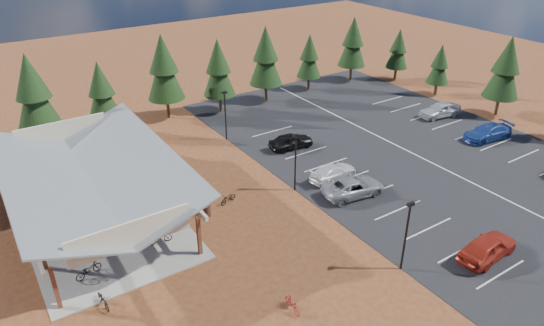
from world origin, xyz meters
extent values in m
plane|color=#5B2B17|center=(0.00, 0.00, 0.00)|extent=(140.00, 140.00, 0.00)
cube|color=black|center=(18.50, 3.00, 0.02)|extent=(27.00, 44.00, 0.04)
cube|color=gray|center=(-10.00, 7.00, 0.05)|extent=(10.60, 18.60, 0.10)
cube|color=#4F2016|center=(-14.60, -1.40, 1.60)|extent=(0.25, 0.25, 3.00)
cube|color=#4F2016|center=(-14.60, 2.80, 1.60)|extent=(0.25, 0.25, 3.00)
cube|color=#4F2016|center=(-14.60, 7.00, 1.60)|extent=(0.25, 0.25, 3.00)
cube|color=#4F2016|center=(-14.60, 11.20, 1.60)|extent=(0.25, 0.25, 3.00)
cube|color=#4F2016|center=(-14.60, 15.40, 1.60)|extent=(0.25, 0.25, 3.00)
cube|color=#4F2016|center=(-5.40, -1.40, 1.60)|extent=(0.25, 0.25, 3.00)
cube|color=#4F2016|center=(-5.40, 2.80, 1.60)|extent=(0.25, 0.25, 3.00)
cube|color=#4F2016|center=(-5.40, 7.00, 1.60)|extent=(0.25, 0.25, 3.00)
cube|color=#4F2016|center=(-5.40, 11.20, 1.60)|extent=(0.25, 0.25, 3.00)
cube|color=#4F2016|center=(-5.40, 15.40, 1.60)|extent=(0.25, 0.25, 3.00)
cube|color=beige|center=(-15.00, 7.00, 3.10)|extent=(0.22, 18.00, 0.35)
cube|color=beige|center=(-5.00, 7.00, 3.10)|extent=(0.22, 18.00, 0.35)
cube|color=slate|center=(-12.90, 7.00, 4.00)|extent=(5.85, 19.40, 2.13)
cube|color=slate|center=(-7.10, 7.00, 4.00)|extent=(5.85, 19.40, 2.13)
cube|color=beige|center=(-10.00, -2.00, 3.90)|extent=(7.50, 0.15, 1.80)
cube|color=beige|center=(-10.00, 16.00, 3.90)|extent=(7.50, 0.15, 1.80)
cylinder|color=black|center=(5.00, -10.00, 2.50)|extent=(0.14, 0.14, 5.00)
cube|color=black|center=(5.00, -10.00, 5.05)|extent=(0.50, 0.25, 0.18)
cylinder|color=black|center=(5.00, 2.00, 2.50)|extent=(0.14, 0.14, 5.00)
cube|color=black|center=(5.00, 2.00, 5.05)|extent=(0.50, 0.25, 0.18)
cylinder|color=black|center=(5.00, 14.00, 2.50)|extent=(0.14, 0.14, 5.00)
cube|color=black|center=(5.00, 14.00, 5.05)|extent=(0.50, 0.25, 0.18)
cylinder|color=#422517|center=(-2.88, 2.61, 0.45)|extent=(0.60, 0.60, 0.90)
cylinder|color=#422517|center=(-3.87, 4.91, 0.45)|extent=(0.60, 0.60, 0.90)
cylinder|color=#382314|center=(-10.92, 21.58, 1.18)|extent=(0.36, 0.36, 2.35)
cone|color=black|center=(-10.92, 21.58, 5.17)|extent=(4.14, 4.14, 5.64)
cone|color=black|center=(-10.92, 21.58, 7.52)|extent=(3.20, 3.20, 4.23)
cylinder|color=#382314|center=(-4.76, 21.82, 0.96)|extent=(0.36, 0.36, 1.92)
cone|color=black|center=(-4.76, 21.82, 4.22)|extent=(3.37, 3.37, 4.60)
cone|color=black|center=(-4.76, 21.82, 6.13)|extent=(2.61, 2.61, 3.45)
cylinder|color=#382314|center=(2.35, 22.76, 1.15)|extent=(0.36, 0.36, 2.30)
cone|color=black|center=(2.35, 22.76, 5.07)|extent=(4.06, 4.06, 5.53)
cone|color=black|center=(2.35, 22.76, 7.37)|extent=(3.13, 3.13, 4.15)
cylinder|color=#382314|center=(8.06, 21.09, 1.03)|extent=(0.36, 0.36, 2.07)
cone|color=black|center=(8.06, 21.09, 4.55)|extent=(3.64, 3.64, 4.96)
cone|color=black|center=(8.06, 21.09, 6.62)|extent=(2.81, 2.81, 3.72)
cylinder|color=#382314|center=(14.35, 21.09, 1.11)|extent=(0.36, 0.36, 2.23)
cone|color=black|center=(14.35, 21.09, 4.90)|extent=(3.92, 3.92, 5.34)
cone|color=black|center=(14.35, 21.09, 7.12)|extent=(3.03, 3.03, 4.01)
cylinder|color=#382314|center=(21.26, 21.67, 0.88)|extent=(0.36, 0.36, 1.75)
cone|color=black|center=(21.26, 21.67, 3.86)|extent=(3.08, 3.08, 4.21)
cone|color=black|center=(21.26, 21.67, 5.61)|extent=(2.38, 2.38, 3.15)
cylinder|color=#382314|center=(28.35, 21.51, 1.05)|extent=(0.36, 0.36, 2.10)
cone|color=black|center=(28.35, 21.51, 4.62)|extent=(3.70, 3.70, 5.04)
cone|color=black|center=(28.35, 21.51, 6.72)|extent=(2.86, 2.86, 3.78)
cylinder|color=#382314|center=(33.93, 2.90, 1.10)|extent=(0.36, 0.36, 2.20)
cone|color=black|center=(33.93, 2.90, 4.84)|extent=(3.87, 3.87, 5.28)
cone|color=black|center=(33.93, 2.90, 7.04)|extent=(2.99, 2.99, 3.96)
cylinder|color=#382314|center=(33.52, 11.24, 0.78)|extent=(0.36, 0.36, 1.56)
cone|color=black|center=(33.52, 11.24, 3.44)|extent=(2.75, 2.75, 3.75)
cone|color=black|center=(33.52, 11.24, 5.00)|extent=(2.13, 2.13, 2.81)
cylinder|color=#382314|center=(33.77, 18.42, 0.84)|extent=(0.36, 0.36, 1.68)
cone|color=black|center=(33.77, 18.42, 3.70)|extent=(2.96, 2.96, 4.03)
cone|color=black|center=(33.77, 18.42, 5.38)|extent=(2.28, 2.28, 3.02)
imported|color=black|center=(-12.40, 0.46, 0.59)|extent=(1.96, 1.19, 0.97)
imported|color=gray|center=(-13.68, 4.17, 0.60)|extent=(1.70, 0.63, 1.00)
imported|color=navy|center=(-11.90, 10.50, 0.57)|extent=(1.85, 0.88, 0.94)
imported|color=maroon|center=(-13.26, 13.54, 0.55)|extent=(1.54, 0.67, 0.90)
imported|color=black|center=(-7.28, 1.20, 0.55)|extent=(1.79, 0.82, 0.91)
imported|color=#A1A3A9|center=(-7.55, 5.34, 0.58)|extent=(1.65, 0.79, 0.95)
imported|color=#1B2CA1|center=(-7.64, 9.81, 0.50)|extent=(1.61, 0.94, 0.80)
imported|color=maroon|center=(-8.98, 12.32, 0.59)|extent=(1.65, 0.48, 0.99)
imported|color=black|center=(-12.35, -2.60, 0.45)|extent=(0.75, 1.77, 0.91)
imported|color=maroon|center=(-3.14, -9.09, 0.48)|extent=(0.57, 1.63, 0.96)
imported|color=#265395|center=(-2.59, 5.04, 0.46)|extent=(1.03, 1.85, 0.92)
imported|color=maroon|center=(-1.86, 4.47, 0.50)|extent=(1.70, 1.22, 1.01)
imported|color=black|center=(-0.63, 3.33, 0.42)|extent=(1.71, 1.03, 0.85)
imported|color=#A02718|center=(10.67, -12.35, 0.88)|extent=(5.05, 2.32, 1.68)
imported|color=gray|center=(8.56, -1.32, 0.78)|extent=(5.57, 3.13, 1.47)
imported|color=silver|center=(8.86, 1.65, 0.71)|extent=(4.76, 2.24, 1.34)
imported|color=black|center=(9.33, 8.68, 0.79)|extent=(4.60, 2.25, 1.51)
imported|color=navy|center=(27.23, -0.68, 0.82)|extent=(5.62, 2.92, 1.56)
imported|color=#ADAFB6|center=(28.04, 6.02, 0.87)|extent=(5.13, 2.70, 1.67)
camera|label=1|loc=(-15.81, -26.20, 21.21)|focal=32.00mm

